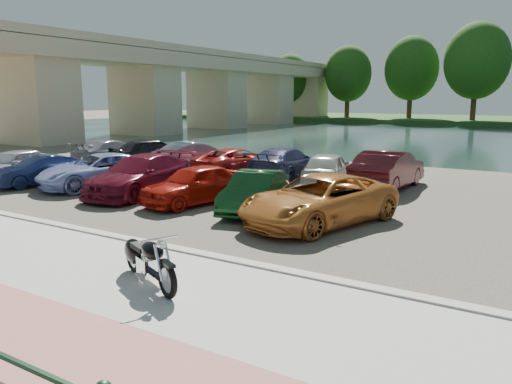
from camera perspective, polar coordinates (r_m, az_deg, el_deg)
ground at (r=10.45m, az=-14.48°, el=-10.01°), size 200.00×200.00×0.00m
promenade at (r=9.82m, az=-18.75°, el=-11.33°), size 60.00×6.00×0.10m
pink_path at (r=9.01m, az=-26.27°, el=-13.59°), size 60.00×2.00×0.01m
kerb at (r=11.82m, az=-7.51°, el=-6.94°), size 60.00×0.30×0.14m
parking_lot at (r=19.45m, az=9.32°, el=-0.09°), size 60.00×18.00×0.04m
river at (r=47.41m, az=22.73°, el=5.59°), size 120.00×40.00×0.00m
far_bank at (r=79.12m, az=26.39°, el=7.30°), size 120.00×24.00×0.60m
bridge at (r=59.30m, az=-5.10°, el=12.61°), size 7.00×56.00×8.55m
motorcycle at (r=10.04m, az=-12.57°, el=-7.40°), size 2.19×1.17×1.05m
car_0 at (r=24.46m, az=-25.94°, el=2.85°), size 2.11×4.16×1.36m
car_1 at (r=22.47m, az=-23.35°, el=2.26°), size 2.19×3.92×1.22m
car_2 at (r=21.05m, az=-17.43°, el=2.33°), size 3.76×5.39×1.37m
car_3 at (r=19.13m, az=-13.05°, el=1.90°), size 2.61×5.27×1.47m
car_4 at (r=17.15m, az=-7.02°, el=0.88°), size 2.38×4.21×1.35m
car_5 at (r=15.91m, az=-0.11°, el=0.04°), size 2.26×4.07×1.27m
car_6 at (r=14.41m, az=7.24°, el=-0.90°), size 3.74×5.57×1.42m
car_7 at (r=28.18m, az=-16.29°, el=4.41°), size 2.16×4.73×1.34m
car_8 at (r=26.85m, az=-11.76°, el=4.51°), size 3.25×4.82×1.52m
car_9 at (r=25.17m, az=-6.84°, el=4.11°), size 2.87×4.51×1.40m
car_10 at (r=23.62m, az=-2.17°, el=3.54°), size 3.03×4.82×1.24m
car_11 at (r=22.44m, az=3.32°, el=3.34°), size 2.21×4.89×1.39m
car_12 at (r=20.86m, az=8.18°, el=2.69°), size 2.56×4.37×1.40m
car_13 at (r=20.53m, az=14.85°, el=2.50°), size 1.79×4.73×1.54m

